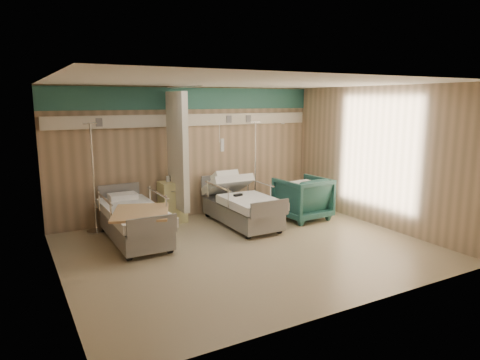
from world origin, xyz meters
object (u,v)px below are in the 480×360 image
object	(u,v)px
bed_right	(241,210)
bedside_cabinet	(172,202)
iv_stand_right	(255,193)
iv_stand_left	(96,210)
visitor_armchair	(303,198)
bed_left	(135,225)

from	to	relation	value
bed_right	bedside_cabinet	bearing A→B (deg)	141.95
iv_stand_right	iv_stand_left	size ratio (longest dim) A/B	0.97
bedside_cabinet	iv_stand_left	xyz separation A→B (m)	(-1.55, 0.02, 0.01)
bed_right	visitor_armchair	xyz separation A→B (m)	(1.36, -0.26, 0.14)
bed_left	bed_right	bearing A→B (deg)	0.00
bed_left	iv_stand_right	distance (m)	3.12
bedside_cabinet	iv_stand_left	world-z (taller)	iv_stand_left
bedside_cabinet	iv_stand_left	distance (m)	1.55
iv_stand_right	bedside_cabinet	bearing A→B (deg)	177.11
bed_left	iv_stand_left	xyz separation A→B (m)	(-0.50, 0.92, 0.12)
bed_right	bed_left	size ratio (longest dim) A/B	1.00
iv_stand_right	iv_stand_left	bearing A→B (deg)	177.99
bed_right	bedside_cabinet	world-z (taller)	bedside_cabinet
bed_right	visitor_armchair	bearing A→B (deg)	-10.77
iv_stand_left	bed_left	bearing A→B (deg)	-61.70
bed_right	bedside_cabinet	xyz separation A→B (m)	(-1.15, 0.90, 0.11)
iv_stand_right	bed_right	bearing A→B (deg)	-135.28
bed_left	visitor_armchair	size ratio (longest dim) A/B	2.16
bed_right	visitor_armchair	distance (m)	1.39
bedside_cabinet	iv_stand_left	bearing A→B (deg)	179.11
visitor_armchair	iv_stand_left	size ratio (longest dim) A/B	0.47
iv_stand_right	bed_left	bearing A→B (deg)	-165.09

